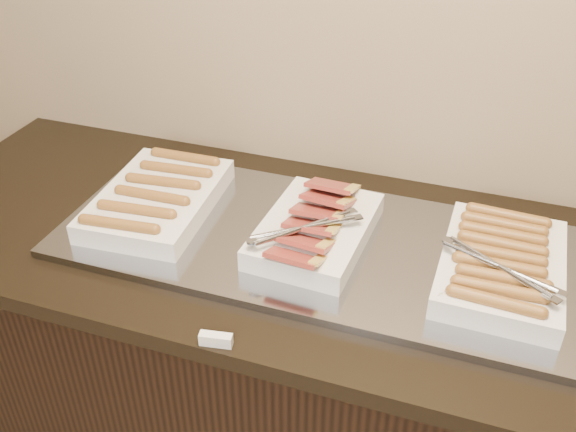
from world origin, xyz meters
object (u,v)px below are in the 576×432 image
object	(u,v)px
dish_center	(315,229)
dish_right	(501,265)
counter	(307,379)
dish_left	(158,198)
warming_tray	(320,244)

from	to	relation	value
dish_center	dish_right	bearing A→B (deg)	3.10
counter	dish_left	world-z (taller)	dish_left
dish_center	dish_right	world-z (taller)	dish_center
warming_tray	dish_left	distance (m)	0.41
warming_tray	dish_center	xyz separation A→B (m)	(-0.01, -0.00, 0.04)
warming_tray	dish_left	xyz separation A→B (m)	(-0.41, 0.00, 0.04)
counter	dish_center	world-z (taller)	dish_center
counter	warming_tray	xyz separation A→B (m)	(0.02, 0.00, 0.46)
warming_tray	counter	bearing A→B (deg)	180.00
warming_tray	dish_left	bearing A→B (deg)	180.00
counter	dish_right	bearing A→B (deg)	-0.51
counter	dish_left	bearing A→B (deg)	180.00
counter	warming_tray	distance (m)	0.46
dish_left	warming_tray	bearing A→B (deg)	-3.73
counter	dish_left	size ratio (longest dim) A/B	5.12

